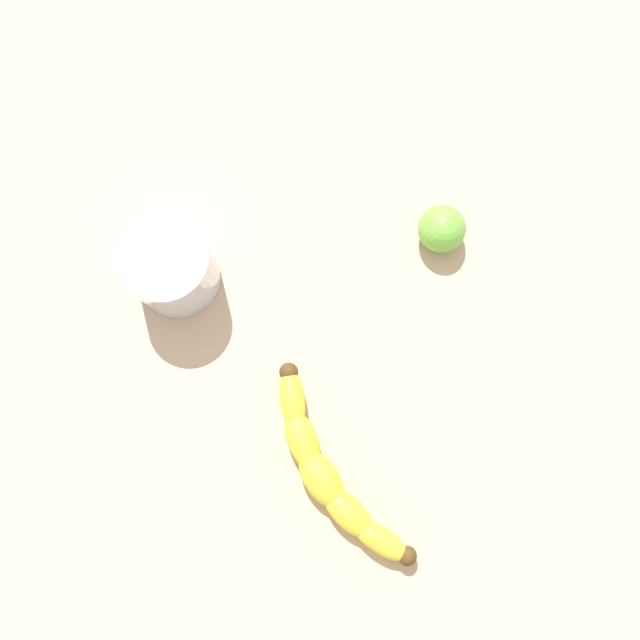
% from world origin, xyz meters
% --- Properties ---
extents(wooden_tabletop, '(1.20, 1.20, 0.03)m').
position_xyz_m(wooden_tabletop, '(0.00, 0.00, 0.01)').
color(wooden_tabletop, '#D3AE8C').
rests_on(wooden_tabletop, ground).
extents(banana, '(0.22, 0.12, 0.04)m').
position_xyz_m(banana, '(0.17, -0.04, 0.05)').
color(banana, yellow).
rests_on(banana, wooden_tabletop).
extents(smoothie_glass, '(0.09, 0.09, 0.09)m').
position_xyz_m(smoothie_glass, '(-0.07, -0.17, 0.07)').
color(smoothie_glass, silver).
rests_on(smoothie_glass, wooden_tabletop).
extents(lime_fruit, '(0.05, 0.05, 0.05)m').
position_xyz_m(lime_fruit, '(-0.07, 0.12, 0.06)').
color(lime_fruit, '#75C142').
rests_on(lime_fruit, wooden_tabletop).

